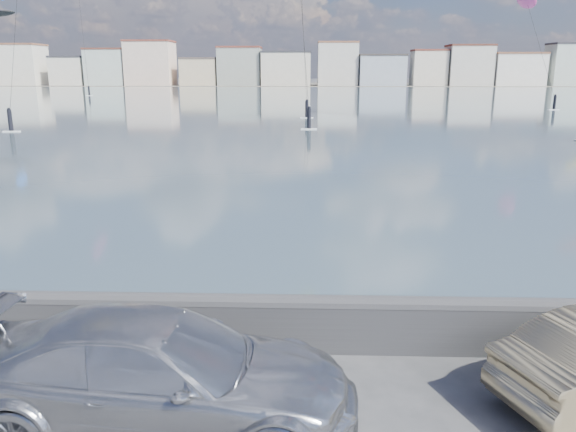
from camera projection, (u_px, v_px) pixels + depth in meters
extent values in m
cube|color=#3F5860|center=(300.00, 100.00, 96.22)|extent=(500.00, 177.00, 0.00)
cube|color=#4C473D|center=(305.00, 85.00, 201.15)|extent=(500.00, 60.00, 0.00)
cube|color=#28282B|center=(231.00, 326.00, 10.22)|extent=(400.00, 0.35, 0.90)
cylinder|color=#28282B|center=(230.00, 303.00, 10.11)|extent=(400.00, 0.36, 0.36)
cube|color=silver|center=(19.00, 66.00, 189.29)|extent=(16.00, 12.00, 13.00)
cube|color=brown|center=(16.00, 45.00, 187.57)|extent=(16.32, 12.24, 0.60)
cube|color=silver|center=(70.00, 72.00, 189.19)|extent=(11.00, 10.00, 9.00)
cube|color=#2D2D33|center=(69.00, 57.00, 187.98)|extent=(11.22, 10.20, 0.60)
cube|color=#B7C6BC|center=(108.00, 68.00, 188.43)|extent=(13.00, 11.00, 11.50)
cube|color=#562D23|center=(107.00, 49.00, 186.91)|extent=(13.26, 11.22, 0.60)
cube|color=beige|center=(151.00, 64.00, 187.62)|extent=(15.00, 12.00, 14.00)
cube|color=brown|center=(149.00, 41.00, 185.78)|extent=(15.30, 12.24, 0.60)
cube|color=beige|center=(200.00, 72.00, 187.74)|extent=(12.00, 10.00, 8.50)
cube|color=#4C423D|center=(199.00, 58.00, 186.60)|extent=(12.24, 10.20, 0.60)
cube|color=gray|center=(240.00, 67.00, 186.84)|extent=(14.00, 11.00, 12.00)
cube|color=brown|center=(240.00, 47.00, 185.25)|extent=(14.28, 11.22, 0.60)
cube|color=beige|center=(286.00, 69.00, 186.50)|extent=(16.00, 13.00, 10.50)
cube|color=#2D2D33|center=(286.00, 52.00, 185.10)|extent=(16.32, 13.26, 0.60)
cube|color=beige|center=(338.00, 65.00, 185.54)|extent=(13.00, 10.00, 13.50)
cube|color=brown|center=(338.00, 42.00, 183.76)|extent=(13.26, 10.20, 0.60)
cube|color=#9EA8B7|center=(381.00, 71.00, 185.54)|extent=(15.00, 12.00, 9.50)
cube|color=#383330|center=(382.00, 55.00, 184.27)|extent=(15.30, 12.24, 0.60)
cube|color=beige|center=(429.00, 69.00, 184.82)|extent=(11.00, 9.00, 11.00)
cube|color=brown|center=(430.00, 50.00, 183.36)|extent=(11.22, 9.18, 0.60)
cube|color=beige|center=(469.00, 66.00, 184.19)|extent=(14.00, 11.00, 12.50)
cube|color=#562D23|center=(470.00, 45.00, 182.54)|extent=(14.28, 11.22, 0.60)
cube|color=white|center=(516.00, 70.00, 183.97)|extent=(16.00, 12.00, 10.00)
cube|color=brown|center=(518.00, 53.00, 182.64)|extent=(16.32, 12.24, 0.60)
cube|color=#B7C6BC|center=(568.00, 65.00, 183.03)|extent=(12.00, 10.00, 13.00)
cube|color=#2D2D33|center=(570.00, 44.00, 181.32)|extent=(12.24, 10.20, 0.60)
imported|color=#B0B1B6|center=(160.00, 373.00, 7.93)|extent=(5.75, 2.59, 1.63)
cube|color=white|center=(12.00, 131.00, 46.67)|extent=(1.40, 0.42, 0.08)
cylinder|color=black|center=(10.00, 120.00, 46.44)|extent=(0.36, 0.36, 1.70)
sphere|color=black|center=(9.00, 109.00, 46.22)|extent=(0.28, 0.28, 0.28)
cube|color=white|center=(309.00, 129.00, 48.61)|extent=(1.40, 0.42, 0.08)
cylinder|color=black|center=(309.00, 118.00, 48.38)|extent=(0.36, 0.36, 1.70)
sphere|color=black|center=(309.00, 108.00, 48.16)|extent=(0.28, 0.28, 0.28)
cube|color=white|center=(307.00, 118.00, 60.02)|extent=(1.40, 0.42, 0.08)
cylinder|color=black|center=(307.00, 109.00, 59.80)|extent=(0.36, 0.36, 1.70)
sphere|color=black|center=(307.00, 101.00, 59.57)|extent=(0.28, 0.28, 0.28)
ellipsoid|color=#E5338C|center=(527.00, 1.00, 74.81)|extent=(5.39, 9.97, 2.60)
cube|color=white|center=(554.00, 110.00, 72.36)|extent=(1.40, 0.42, 0.08)
cylinder|color=black|center=(555.00, 103.00, 72.13)|extent=(0.36, 0.36, 1.70)
sphere|color=black|center=(555.00, 95.00, 71.90)|extent=(0.28, 0.28, 0.28)
cylinder|color=black|center=(540.00, 49.00, 73.43)|extent=(2.73, 6.10, 12.67)
cube|color=white|center=(89.00, 96.00, 112.48)|extent=(1.40, 0.42, 0.08)
cylinder|color=black|center=(89.00, 91.00, 112.25)|extent=(0.36, 0.36, 1.70)
sphere|color=black|center=(89.00, 86.00, 112.03)|extent=(0.28, 0.28, 0.28)
cylinder|color=black|center=(80.00, 5.00, 111.50)|extent=(3.44, 7.04, 32.63)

